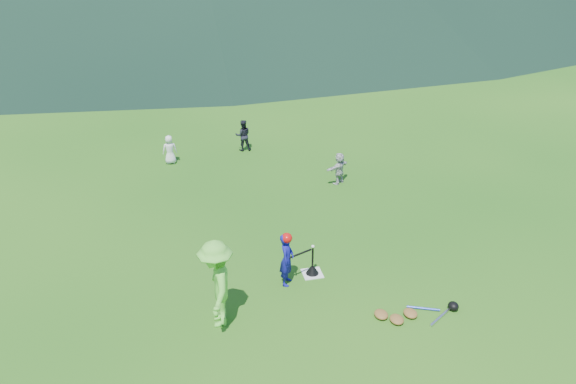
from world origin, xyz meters
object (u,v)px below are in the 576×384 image
object	(u,v)px
home_plate	(312,273)
fielder_a	(170,150)
fielder_d	(339,168)
equipment_pile	(411,313)
adult_coach	(217,284)
batter_child	(287,259)
fielder_b	(243,135)
batting_tee	(312,269)

from	to	relation	value
home_plate	fielder_a	size ratio (longest dim) A/B	0.47
fielder_d	equipment_pile	bearing A→B (deg)	52.26
fielder_d	adult_coach	bearing A→B (deg)	19.55
batter_child	fielder_d	distance (m)	5.48
batter_child	fielder_b	xyz separation A→B (m)	(0.28, 8.08, -0.07)
fielder_b	batting_tee	size ratio (longest dim) A/B	1.63
fielder_a	home_plate	bearing A→B (deg)	109.27
fielder_a	batter_child	bearing A→B (deg)	104.26
batting_tee	equipment_pile	bearing A→B (deg)	-50.59
fielder_b	batter_child	bearing A→B (deg)	90.78
fielder_b	equipment_pile	world-z (taller)	fielder_b
fielder_a	equipment_pile	xyz separation A→B (m)	(4.48, -9.19, -0.42)
home_plate	fielder_d	xyz separation A→B (m)	(2.07, 4.54, 0.49)
batting_tee	fielder_d	bearing A→B (deg)	65.52
home_plate	batter_child	xyz separation A→B (m)	(-0.65, -0.21, 0.62)
adult_coach	batting_tee	distance (m)	2.71
batting_tee	batter_child	bearing A→B (deg)	-161.75
batter_child	equipment_pile	world-z (taller)	batter_child
fielder_b	fielder_d	distance (m)	4.13
home_plate	adult_coach	xyz separation A→B (m)	(-2.28, -1.22, 0.93)
batter_child	fielder_a	xyz separation A→B (m)	(-2.26, 7.49, -0.14)
fielder_d	home_plate	bearing A→B (deg)	32.14
fielder_d	batting_tee	world-z (taller)	fielder_d
adult_coach	equipment_pile	bearing A→B (deg)	85.09
adult_coach	batting_tee	size ratio (longest dim) A/B	2.75
equipment_pile	batter_child	bearing A→B (deg)	142.56
batter_child	fielder_b	bearing A→B (deg)	23.12
fielder_a	equipment_pile	size ratio (longest dim) A/B	0.54
home_plate	batter_child	bearing A→B (deg)	-161.75
home_plate	batting_tee	size ratio (longest dim) A/B	0.66
adult_coach	fielder_d	size ratio (longest dim) A/B	1.88
batter_child	fielder_a	distance (m)	7.82
fielder_b	adult_coach	bearing A→B (deg)	80.86
home_plate	fielder_d	world-z (taller)	fielder_d
fielder_b	equipment_pile	size ratio (longest dim) A/B	0.62
batter_child	batting_tee	world-z (taller)	batter_child
fielder_b	batting_tee	distance (m)	7.89
fielder_b	fielder_d	xyz separation A→B (m)	(2.44, -3.33, -0.06)
fielder_b	equipment_pile	distance (m)	9.99
batter_child	fielder_d	world-z (taller)	batter_child
adult_coach	fielder_b	bearing A→B (deg)	173.45
fielder_a	equipment_pile	distance (m)	10.23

